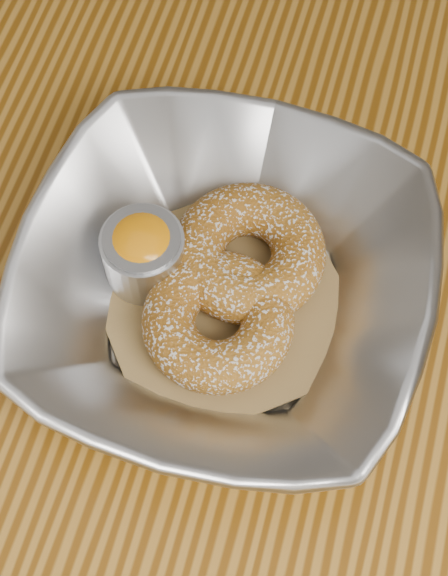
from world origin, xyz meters
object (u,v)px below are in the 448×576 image
(serving_bowl, at_px, (224,288))
(ramekin, at_px, (144,252))
(donut_front, at_px, (218,321))
(table, at_px, (78,360))
(donut_back, at_px, (248,253))

(serving_bowl, xyz_separation_m, ramekin, (-0.05, 0.01, 0.00))
(donut_front, xyz_separation_m, ramekin, (-0.05, 0.03, 0.01))
(serving_bowl, height_order, ramekin, serving_bowl)
(serving_bowl, height_order, donut_front, serving_bowl)
(table, distance_m, ramekin, 0.14)
(table, height_order, ramekin, ramekin)
(serving_bowl, bearing_deg, donut_back, 75.74)
(donut_back, distance_m, donut_front, 0.05)
(serving_bowl, relative_size, ramekin, 4.83)
(donut_front, bearing_deg, ramekin, 152.39)
(table, bearing_deg, ramekin, 32.53)
(ramekin, bearing_deg, serving_bowl, -9.42)
(table, distance_m, donut_front, 0.16)
(donut_front, bearing_deg, donut_back, 83.74)
(serving_bowl, relative_size, donut_back, 2.58)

